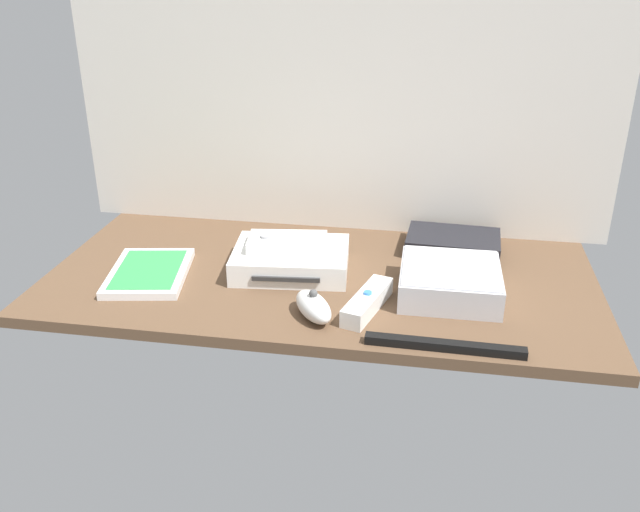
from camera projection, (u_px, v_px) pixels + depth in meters
The scene contains 10 objects.
ground_plane at pixel (320, 281), 124.99cm from camera, with size 100.00×48.00×2.00cm, color brown.
back_wall at pixel (341, 76), 133.34cm from camera, with size 110.00×1.20×64.00cm, color silver.
game_console at pixel (291, 260), 125.75cm from camera, with size 22.48×18.05×4.40cm.
mini_computer at pixel (450, 281), 116.74cm from camera, with size 17.15×17.15×5.30cm.
game_case at pixel (149, 273), 124.09cm from camera, with size 16.72×21.09×1.56cm.
network_router at pixel (453, 243), 134.13cm from camera, with size 18.65×13.12×3.40cm.
remote_wand at pixel (367, 302), 112.27cm from camera, with size 7.48×15.22×3.40cm.
remote_nunchuk at pixel (313, 306), 109.73cm from camera, with size 9.29×10.74×5.10cm.
remote_classic_pad at pixel (287, 243), 124.96cm from camera, with size 15.32×9.80×2.40cm.
sensor_bar at pixel (445, 346), 101.42cm from camera, with size 24.00×1.80×1.40cm, color black.
Camera 1 is at (19.01, -110.19, 55.05)cm, focal length 38.07 mm.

